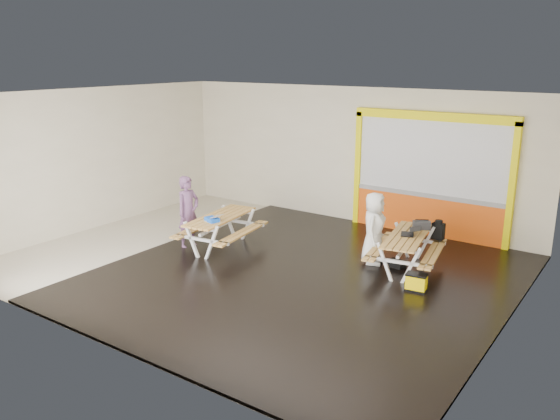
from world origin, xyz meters
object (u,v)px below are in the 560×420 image
Objects in this scene: toolbox at (422,225)px; backpack at (438,230)px; person_left at (188,212)px; laptop_left at (214,219)px; laptop_right at (410,232)px; person_right at (374,228)px; dark_case at (396,264)px; picnic_table_left at (221,224)px; picnic_table_right at (407,244)px; blue_pouch at (212,219)px; fluke_bag at (416,283)px.

backpack is at bearing 52.95° from toolbox.
toolbox reaches higher than backpack.
person_left is 5.11m from toolbox.
laptop_left is 0.73× the size of laptop_right.
laptop_right is at bearing -95.74° from person_right.
laptop_right reaches higher than dark_case.
backpack is (4.26, 2.03, 0.10)m from picnic_table_left.
picnic_table_right is 0.95m from backpack.
laptop_left is at bearing 101.40° from person_right.
laptop_right is 4.17m from blue_pouch.
picnic_table_left is 5.35× the size of toolbox.
fluke_bag is (1.30, -0.86, -0.60)m from person_right.
person_left is (-0.69, -0.29, 0.23)m from picnic_table_left.
person_left is 1.10× the size of person_right.
toolbox is (0.78, 0.61, 0.05)m from person_right.
person_right reaches higher than picnic_table_right.
fluke_bag is at bearing -81.09° from person_left.
picnic_table_left is 1.01× the size of picnic_table_right.
fluke_bag is (4.53, 0.23, -0.40)m from picnic_table_left.
backpack is (4.95, 2.32, -0.12)m from person_left.
dark_case is at bearing -68.51° from person_left.
person_left is 4.13× the size of toolbox.
person_left is 4.72m from dark_case.
backpack is at bearing 71.28° from laptop_right.
dark_case is (3.60, 1.60, -0.73)m from blue_pouch.
person_left is at bearing 95.79° from person_right.
picnic_table_right is 0.62m from toolbox.
backpack is at bearing -61.16° from person_right.
dark_case is 1.24m from fluke_bag.
picnic_table_right is 4.34× the size of laptop_right.
laptop_right is (3.85, 1.55, -0.02)m from laptop_left.
person_left is at bearing 170.73° from blue_pouch.
fluke_bag is (5.22, 0.52, -0.63)m from person_left.
person_right is 1.40m from backpack.
picnic_table_right is at bearing -98.94° from person_right.
toolbox is (4.71, 1.99, 0.02)m from person_left.
picnic_table_left is at bearing 107.10° from blue_pouch.
toolbox is 0.98× the size of backpack.
laptop_right is 1.21× the size of fluke_bag.
laptop_left is (-3.81, -1.51, 0.25)m from picnic_table_right.
laptop_left is at bearing -149.98° from backpack.
toolbox is (3.88, 2.13, 0.01)m from blue_pouch.
blue_pouch is (0.83, -0.13, 0.01)m from person_left.
toolbox is (3.89, 2.06, 0.01)m from laptop_left.
picnic_table_left is 4.38× the size of laptop_right.
blue_pouch is 4.49m from fluke_bag.
laptop_left is 0.87× the size of backpack.
person_right is at bearing -67.39° from person_left.
backpack is at bearing -61.66° from person_left.
toolbox is at bearing -65.48° from person_right.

